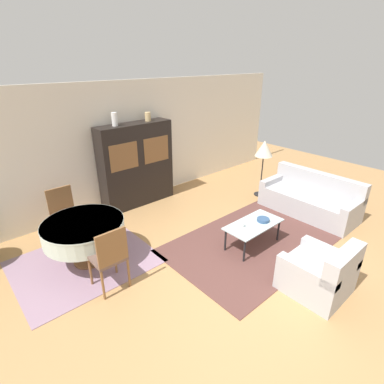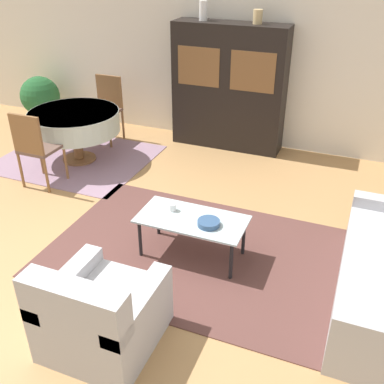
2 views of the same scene
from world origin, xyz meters
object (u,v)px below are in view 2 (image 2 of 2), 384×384
at_px(dining_table, 75,122).
at_px(dining_chair_far, 107,105).
at_px(vase_short, 258,17).
at_px(potted_plant, 40,97).
at_px(coffee_table, 192,222).
at_px(display_cabinet, 229,88).
at_px(armchair, 100,315).
at_px(cup, 173,207).
at_px(bowl, 209,223).
at_px(dining_chair_near, 35,145).
at_px(vase_tall, 203,10).

height_order(dining_table, dining_chair_far, dining_chair_far).
distance_m(dining_table, vase_short, 2.93).
height_order(dining_table, potted_plant, potted_plant).
xyz_separation_m(coffee_table, display_cabinet, (-0.56, 2.86, 0.52)).
bearing_deg(potted_plant, armchair, -47.07).
height_order(cup, potted_plant, potted_plant).
distance_m(armchair, vase_short, 4.52).
height_order(armchair, potted_plant, armchair).
height_order(armchair, vase_short, vase_short).
height_order(dining_table, bowl, dining_table).
bearing_deg(potted_plant, dining_chair_near, -52.69).
height_order(dining_chair_near, bowl, dining_chair_near).
height_order(vase_short, potted_plant, vase_short).
bearing_deg(dining_chair_near, potted_plant, 127.31).
xyz_separation_m(armchair, coffee_table, (0.22, 1.36, 0.10)).
bearing_deg(coffee_table, bowl, -15.48).
xyz_separation_m(dining_chair_far, potted_plant, (-1.47, 0.21, -0.11)).
height_order(vase_tall, vase_short, vase_tall).
bearing_deg(bowl, dining_chair_near, 165.01).
relative_size(vase_tall, potted_plant, 0.32).
xyz_separation_m(dining_table, dining_chair_near, (-0.00, -0.86, -0.01)).
distance_m(dining_chair_far, potted_plant, 1.49).
relative_size(coffee_table, vase_short, 5.78).
distance_m(dining_chair_far, vase_short, 2.65).
height_order(bowl, vase_short, vase_short).
height_order(display_cabinet, vase_tall, vase_tall).
relative_size(display_cabinet, dining_chair_far, 1.83).
height_order(cup, vase_tall, vase_tall).
relative_size(display_cabinet, dining_table, 1.45).
xyz_separation_m(dining_table, vase_tall, (1.42, 1.36, 1.38)).
bearing_deg(vase_tall, display_cabinet, -0.13).
height_order(armchair, display_cabinet, display_cabinet).
xyz_separation_m(bowl, vase_short, (-0.39, 2.92, 1.47)).
bearing_deg(bowl, vase_short, 97.58).
distance_m(cup, potted_plant, 4.42).
xyz_separation_m(coffee_table, potted_plant, (-3.88, 2.57, 0.07)).
relative_size(dining_chair_far, vase_short, 5.38).
height_order(cup, vase_short, vase_short).
distance_m(armchair, dining_table, 3.61).
distance_m(armchair, cup, 1.43).
relative_size(display_cabinet, vase_tall, 6.90).
height_order(armchair, dining_table, armchair).
distance_m(vase_tall, vase_short, 0.79).
xyz_separation_m(dining_table, potted_plant, (-1.47, 1.07, -0.12)).
bearing_deg(display_cabinet, armchair, -85.41).
height_order(display_cabinet, potted_plant, display_cabinet).
height_order(display_cabinet, cup, display_cabinet).
xyz_separation_m(vase_tall, potted_plant, (-2.89, -0.29, -1.51)).
xyz_separation_m(vase_tall, vase_short, (0.79, 0.00, -0.04)).
bearing_deg(armchair, dining_table, 127.38).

